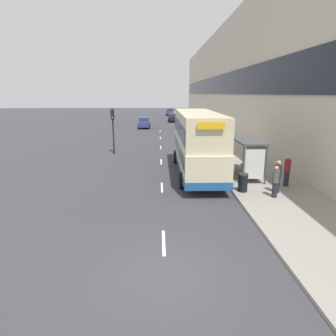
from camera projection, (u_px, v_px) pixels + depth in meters
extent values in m
plane|color=#38383D|center=(165.00, 275.00, 9.41)|extent=(220.00, 220.00, 0.00)
cube|color=gray|center=(201.00, 129.00, 46.91)|extent=(5.00, 93.00, 0.14)
cube|color=beige|center=(229.00, 79.00, 45.20)|extent=(3.00, 93.00, 15.15)
cube|color=black|center=(219.00, 85.00, 45.34)|extent=(0.12, 89.28, 2.73)
cube|color=silver|center=(164.00, 242.00, 11.43)|extent=(0.12, 2.00, 0.01)
cube|color=silver|center=(162.00, 187.00, 18.14)|extent=(0.12, 2.00, 0.01)
cube|color=silver|center=(161.00, 162.00, 24.84)|extent=(0.12, 2.00, 0.01)
cube|color=silver|center=(161.00, 147.00, 31.55)|extent=(0.12, 2.00, 0.01)
cube|color=silver|center=(160.00, 138.00, 38.26)|extent=(0.12, 2.00, 0.01)
cube|color=silver|center=(160.00, 131.00, 44.97)|extent=(0.12, 2.00, 0.01)
cube|color=#4C4C51|center=(247.00, 140.00, 19.65)|extent=(1.60, 4.20, 0.08)
cylinder|color=#4C4C51|center=(243.00, 165.00, 17.99)|extent=(0.10, 0.10, 2.40)
cylinder|color=#4C4C51|center=(228.00, 152.00, 21.87)|extent=(0.10, 0.10, 2.40)
cylinder|color=#4C4C51|center=(266.00, 165.00, 18.03)|extent=(0.10, 0.10, 2.40)
cylinder|color=#4C4C51|center=(247.00, 152.00, 21.91)|extent=(0.10, 0.10, 2.40)
cube|color=#99A8B2|center=(255.00, 156.00, 19.94)|extent=(0.04, 3.68, 1.92)
cube|color=white|center=(254.00, 164.00, 18.06)|extent=(1.19, 0.10, 1.82)
cube|color=maroon|center=(248.00, 169.00, 20.14)|extent=(0.36, 2.80, 0.08)
cube|color=beige|center=(197.00, 154.00, 20.78)|extent=(2.55, 10.50, 1.85)
cube|color=beige|center=(198.00, 127.00, 20.32)|extent=(2.50, 10.18, 1.95)
cube|color=#1E518C|center=(197.00, 164.00, 20.95)|extent=(2.58, 10.55, 0.45)
cube|color=#2D3847|center=(197.00, 149.00, 20.69)|extent=(2.58, 9.87, 0.81)
cube|color=#2D3847|center=(198.00, 128.00, 20.34)|extent=(2.55, 9.87, 0.94)
cube|color=yellow|center=(211.00, 126.00, 15.09)|extent=(1.40, 0.08, 0.36)
cylinder|color=black|center=(176.00, 157.00, 24.43)|extent=(0.30, 1.00, 1.00)
cylinder|color=black|center=(207.00, 157.00, 24.50)|extent=(0.30, 1.00, 1.00)
cylinder|color=black|center=(182.00, 180.00, 17.81)|extent=(0.30, 1.00, 1.00)
cylinder|color=black|center=(225.00, 180.00, 17.88)|extent=(0.30, 1.00, 1.00)
cube|color=black|center=(173.00, 118.00, 59.67)|extent=(1.74, 4.42, 0.79)
cube|color=#2D3847|center=(173.00, 115.00, 59.29)|extent=(1.53, 2.12, 0.64)
cylinder|color=black|center=(169.00, 120.00, 61.07)|extent=(0.20, 0.60, 0.60)
cylinder|color=black|center=(177.00, 120.00, 61.12)|extent=(0.20, 0.60, 0.60)
cylinder|color=black|center=(169.00, 121.00, 58.41)|extent=(0.20, 0.60, 0.60)
cylinder|color=black|center=(178.00, 121.00, 58.46)|extent=(0.20, 0.60, 0.60)
cube|color=navy|center=(144.00, 124.00, 49.02)|extent=(1.74, 4.51, 0.80)
cube|color=#2D3847|center=(144.00, 119.00, 49.07)|extent=(1.53, 2.17, 0.66)
cylinder|color=black|center=(149.00, 127.00, 47.79)|extent=(0.20, 0.60, 0.60)
cylinder|color=black|center=(138.00, 127.00, 47.74)|extent=(0.20, 0.60, 0.60)
cylinder|color=black|center=(150.00, 125.00, 50.50)|extent=(0.20, 0.60, 0.60)
cylinder|color=black|center=(139.00, 125.00, 50.45)|extent=(0.20, 0.60, 0.60)
cube|color=navy|center=(170.00, 113.00, 76.64)|extent=(1.86, 4.18, 0.82)
cube|color=#2D3847|center=(170.00, 110.00, 76.26)|extent=(1.64, 2.01, 0.67)
cylinder|color=black|center=(166.00, 114.00, 77.97)|extent=(0.20, 0.60, 0.60)
cylinder|color=black|center=(173.00, 114.00, 78.03)|extent=(0.20, 0.60, 0.60)
cylinder|color=black|center=(167.00, 115.00, 75.46)|extent=(0.20, 0.60, 0.60)
cylinder|color=black|center=(174.00, 115.00, 75.51)|extent=(0.20, 0.60, 0.60)
cylinder|color=#23232D|center=(275.00, 190.00, 15.92)|extent=(0.28, 0.28, 0.81)
cylinder|color=#4C4C51|center=(276.00, 176.00, 15.74)|extent=(0.34, 0.34, 0.68)
sphere|color=tan|center=(277.00, 168.00, 15.63)|extent=(0.22, 0.22, 0.22)
cylinder|color=#23232D|center=(286.00, 179.00, 17.86)|extent=(0.30, 0.30, 0.88)
cylinder|color=maroon|center=(288.00, 166.00, 17.66)|extent=(0.37, 0.37, 0.73)
sphere|color=tan|center=(288.00, 158.00, 17.54)|extent=(0.24, 0.24, 0.24)
cylinder|color=#23232D|center=(277.00, 185.00, 16.65)|extent=(0.30, 0.30, 0.87)
cylinder|color=#26262D|center=(278.00, 171.00, 16.46)|extent=(0.36, 0.36, 0.73)
sphere|color=tan|center=(279.00, 163.00, 16.34)|extent=(0.24, 0.24, 0.24)
cylinder|color=black|center=(243.00, 183.00, 16.84)|extent=(0.52, 0.52, 0.95)
cylinder|color=#2D2D33|center=(243.00, 174.00, 16.71)|extent=(0.55, 0.55, 0.10)
cylinder|color=black|center=(113.00, 131.00, 27.70)|extent=(0.14, 0.14, 4.21)
cube|color=black|center=(112.00, 115.00, 27.27)|extent=(0.30, 0.24, 0.90)
sphere|color=#2D2D2D|center=(112.00, 112.00, 27.09)|extent=(0.16, 0.16, 0.16)
sphere|color=#2D2D2D|center=(112.00, 115.00, 27.15)|extent=(0.16, 0.16, 0.16)
sphere|color=#19D84C|center=(112.00, 118.00, 27.22)|extent=(0.16, 0.16, 0.16)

